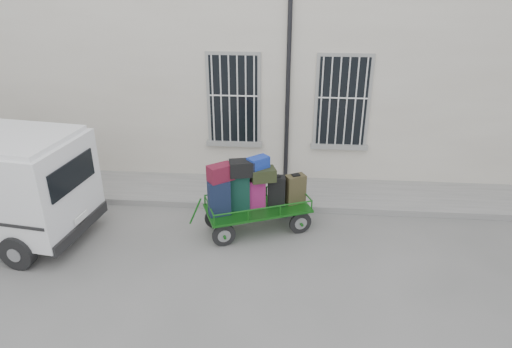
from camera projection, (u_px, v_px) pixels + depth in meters
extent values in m
plane|color=#61615C|center=(237.00, 241.00, 9.64)|extent=(80.00, 80.00, 0.00)
cube|color=#BEB4A2|center=(258.00, 52.00, 13.38)|extent=(24.00, 5.00, 6.00)
cylinder|color=black|center=(288.00, 79.00, 11.06)|extent=(0.11, 0.11, 5.60)
cube|color=black|center=(234.00, 99.00, 11.44)|extent=(1.20, 0.08, 2.20)
cube|color=gray|center=(235.00, 143.00, 11.90)|extent=(1.45, 0.22, 0.12)
cube|color=black|center=(342.00, 102.00, 11.24)|extent=(1.20, 0.08, 2.20)
cube|color=gray|center=(339.00, 146.00, 11.70)|extent=(1.45, 0.22, 0.12)
cube|color=slate|center=(247.00, 191.00, 11.61)|extent=(24.00, 1.70, 0.15)
cylinder|color=black|center=(224.00, 235.00, 9.39)|extent=(0.49, 0.24, 0.50)
cylinder|color=gray|center=(224.00, 235.00, 9.39)|extent=(0.29, 0.19, 0.27)
cylinder|color=black|center=(216.00, 218.00, 10.04)|extent=(0.49, 0.24, 0.50)
cylinder|color=gray|center=(216.00, 218.00, 10.04)|extent=(0.29, 0.19, 0.27)
cylinder|color=black|center=(300.00, 223.00, 9.84)|extent=(0.49, 0.24, 0.50)
cylinder|color=gray|center=(300.00, 223.00, 9.84)|extent=(0.29, 0.19, 0.27)
cylinder|color=black|center=(288.00, 207.00, 10.50)|extent=(0.49, 0.24, 0.50)
cylinder|color=gray|center=(288.00, 207.00, 10.50)|extent=(0.29, 0.19, 0.27)
cube|color=#135614|center=(258.00, 208.00, 9.82)|extent=(2.41, 1.74, 0.05)
cylinder|color=#135614|center=(195.00, 211.00, 9.39)|extent=(0.28, 0.14, 0.56)
cube|color=black|center=(219.00, 198.00, 9.38)|extent=(0.50, 0.39, 0.75)
cube|color=black|center=(218.00, 181.00, 9.21)|extent=(0.21, 0.17, 0.03)
cube|color=black|center=(240.00, 191.00, 9.60)|extent=(0.44, 0.33, 0.80)
cube|color=black|center=(240.00, 173.00, 9.43)|extent=(0.20, 0.19, 0.03)
cube|color=#821754|center=(257.00, 194.00, 9.67)|extent=(0.38, 0.26, 0.64)
cube|color=black|center=(257.00, 180.00, 9.53)|extent=(0.17, 0.14, 0.03)
cube|color=black|center=(276.00, 191.00, 9.80)|extent=(0.39, 0.27, 0.66)
cube|color=black|center=(277.00, 176.00, 9.66)|extent=(0.18, 0.17, 0.03)
cube|color=#39331C|center=(295.00, 189.00, 9.89)|extent=(0.49, 0.41, 0.64)
cube|color=black|center=(296.00, 175.00, 9.75)|extent=(0.20, 0.18, 0.03)
cube|color=#5A121F|center=(221.00, 173.00, 9.23)|extent=(0.58, 0.54, 0.34)
cube|color=black|center=(242.00, 168.00, 9.32)|extent=(0.55, 0.43, 0.32)
cube|color=#262A15|center=(263.00, 174.00, 9.45)|extent=(0.58, 0.48, 0.27)
cube|color=navy|center=(258.00, 163.00, 9.37)|extent=(0.49, 0.47, 0.24)
cube|color=black|center=(72.00, 175.00, 8.82)|extent=(0.23, 1.43, 0.56)
cube|color=black|center=(81.00, 227.00, 9.31)|extent=(0.36, 1.90, 0.23)
cube|color=white|center=(81.00, 217.00, 9.21)|extent=(0.09, 0.43, 0.12)
cylinder|color=black|center=(18.00, 252.00, 8.66)|extent=(0.72, 0.32, 0.70)
cylinder|color=black|center=(75.00, 206.00, 10.34)|extent=(0.72, 0.32, 0.70)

